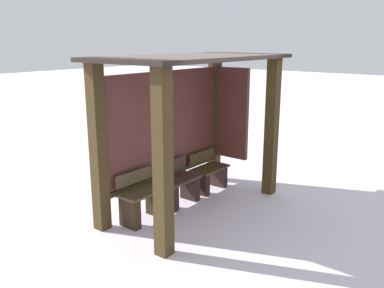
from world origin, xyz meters
The scene contains 5 objects.
ground_plane centered at (0.00, 0.00, 0.00)m, with size 60.00×60.00×0.00m, color white.
bus_shelter centered at (0.11, 0.22, 1.63)m, with size 3.25×1.65×2.48m.
bench_left_inside centered at (-0.86, 0.34, 0.32)m, with size 0.76×0.41×0.77m.
bench_center_inside centered at (0.00, 0.34, 0.31)m, with size 0.76×0.41×0.74m.
bench_right_inside centered at (0.86, 0.34, 0.30)m, with size 0.76×0.41×0.72m.
Camera 1 is at (-4.97, -3.90, 2.71)m, focal length 38.34 mm.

